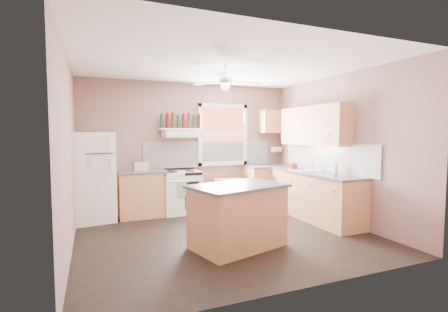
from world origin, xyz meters
name	(u,v)px	position (x,y,z in m)	size (l,w,h in m)	color
floor	(225,234)	(0.00, 0.00, 0.00)	(4.50, 4.50, 0.00)	black
ceiling	(225,65)	(0.00, 0.00, 2.70)	(4.50, 4.50, 0.00)	white
wall_back	(190,146)	(0.00, 2.02, 1.35)	(4.50, 0.05, 2.70)	#805D56
wall_right	(339,149)	(2.27, 0.00, 1.35)	(0.05, 4.00, 2.70)	#805D56
wall_left	(66,155)	(-2.27, 0.00, 1.35)	(0.05, 4.00, 2.70)	#805D56
backsplash_back	(210,154)	(0.45, 1.99, 1.18)	(2.90, 0.03, 0.55)	white
backsplash_right	(326,157)	(2.23, 0.30, 1.18)	(0.03, 2.60, 0.55)	white
window_view	(223,135)	(0.75, 1.98, 1.60)	(1.00, 0.02, 1.20)	brown
window_frame	(223,135)	(0.75, 1.96, 1.60)	(1.16, 0.07, 1.36)	white
refrigerator	(93,177)	(-1.95, 1.66, 0.82)	(0.70, 0.68, 1.65)	white
base_cabinet_left	(143,194)	(-1.06, 1.70, 0.43)	(0.90, 0.60, 0.86)	#A66D45
counter_left	(142,172)	(-1.06, 1.70, 0.88)	(0.92, 0.62, 0.04)	#47474A
toaster	(141,166)	(-1.09, 1.68, 0.99)	(0.28, 0.16, 0.18)	silver
stove	(180,192)	(-0.30, 1.70, 0.43)	(0.76, 0.64, 0.86)	white
range_hood	(182,134)	(-0.23, 1.75, 1.62)	(0.78, 0.50, 0.14)	white
bottle_shelf	(181,129)	(-0.23, 1.87, 1.72)	(0.90, 0.26, 0.03)	white
cart	(229,193)	(0.80, 1.75, 0.32)	(0.64, 0.43, 0.64)	#A66D45
base_cabinet_corner	(268,186)	(1.75, 1.70, 0.43)	(1.00, 0.60, 0.86)	#A66D45
base_cabinet_right	(313,196)	(1.95, 0.30, 0.43)	(0.60, 2.20, 0.86)	#A66D45
counter_corner	(268,166)	(1.75, 1.70, 0.88)	(1.02, 0.62, 0.04)	#47474A
counter_right	(313,173)	(1.94, 0.30, 0.88)	(0.62, 2.22, 0.04)	#47474A
sink	(307,171)	(1.94, 0.50, 0.90)	(0.55, 0.45, 0.03)	silver
faucet	(314,167)	(2.10, 0.50, 0.97)	(0.03, 0.03, 0.14)	silver
upper_cabinet_right	(314,126)	(2.08, 0.50, 1.78)	(0.33, 1.80, 0.76)	#A66D45
upper_cabinet_corner	(273,122)	(1.95, 1.83, 1.90)	(0.60, 0.33, 0.52)	#A66D45
paper_towel	(276,150)	(2.07, 1.86, 1.25)	(0.12, 0.12, 0.26)	white
island	(238,217)	(-0.05, -0.58, 0.43)	(1.24, 0.78, 0.86)	#A66D45
island_top	(238,186)	(-0.05, -0.58, 0.88)	(1.31, 0.86, 0.04)	#47474A
ceiling_fan_hub	(225,81)	(0.00, 0.00, 2.45)	(0.20, 0.20, 0.08)	white
soap_bottle	(336,168)	(2.08, -0.15, 1.01)	(0.08, 0.08, 0.22)	silver
red_caddy	(293,166)	(1.94, 0.99, 0.95)	(0.18, 0.12, 0.10)	red
wine_bottles	(181,121)	(-0.23, 1.87, 1.88)	(0.86, 0.06, 0.31)	#143819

